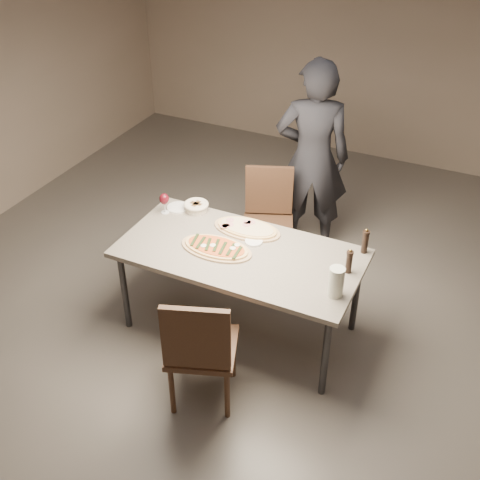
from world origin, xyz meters
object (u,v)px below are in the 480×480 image
at_px(bread_basket, 196,206).
at_px(zucchini_pizza, 216,248).
at_px(carafe, 336,282).
at_px(diner, 312,159).
at_px(chair_far, 268,214).
at_px(ham_pizza, 247,228).
at_px(dining_table, 240,257).
at_px(chair_near, 200,347).
at_px(pepper_mill_left, 349,261).

bearing_deg(bread_basket, zucchini_pizza, -46.39).
bearing_deg(carafe, diner, 115.16).
height_order(zucchini_pizza, chair_far, chair_far).
distance_m(zucchini_pizza, ham_pizza, 0.35).
height_order(dining_table, ham_pizza, ham_pizza).
bearing_deg(dining_table, chair_near, -83.19).
bearing_deg(diner, dining_table, 66.92).
bearing_deg(chair_far, zucchini_pizza, 67.81).
xyz_separation_m(carafe, diner, (-0.72, 1.53, 0.05)).
bearing_deg(pepper_mill_left, bread_basket, 168.85).
bearing_deg(chair_near, carafe, 22.92).
distance_m(pepper_mill_left, diner, 1.45).
distance_m(ham_pizza, chair_near, 1.13).
relative_size(bread_basket, chair_far, 0.22).
distance_m(chair_near, chair_far, 1.75).
height_order(ham_pizza, carafe, carafe).
relative_size(ham_pizza, carafe, 2.49).
height_order(ham_pizza, chair_near, chair_near).
relative_size(dining_table, ham_pizza, 3.31).
relative_size(ham_pizza, pepper_mill_left, 2.80).
height_order(pepper_mill_left, diner, diner).
bearing_deg(ham_pizza, bread_basket, 156.97).
bearing_deg(chair_far, pepper_mill_left, 117.86).
bearing_deg(zucchini_pizza, chair_near, -51.34).
height_order(chair_far, diner, diner).
bearing_deg(diner, chair_far, 42.54).
xyz_separation_m(ham_pizza, chair_near, (0.17, -1.10, -0.23)).
xyz_separation_m(zucchini_pizza, ham_pizza, (0.09, 0.33, -0.00)).
xyz_separation_m(bread_basket, chair_far, (0.41, 0.55, -0.27)).
distance_m(dining_table, ham_pizza, 0.30).
xyz_separation_m(zucchini_pizza, carafe, (0.96, -0.13, 0.09)).
distance_m(carafe, diner, 1.69).
bearing_deg(bread_basket, pepper_mill_left, -11.15).
bearing_deg(dining_table, zucchini_pizza, -161.90).
bearing_deg(ham_pizza, pepper_mill_left, -25.03).
xyz_separation_m(dining_table, bread_basket, (-0.57, 0.37, 0.10)).
bearing_deg(chair_near, diner, 71.06).
distance_m(bread_basket, pepper_mill_left, 1.39).
relative_size(zucchini_pizza, bread_basket, 2.76).
height_order(bread_basket, chair_far, chair_far).
relative_size(pepper_mill_left, chair_far, 0.21).
bearing_deg(chair_near, chair_far, 78.67).
bearing_deg(carafe, chair_far, 130.81).
relative_size(ham_pizza, chair_far, 0.59).
distance_m(zucchini_pizza, pepper_mill_left, 0.98).
bearing_deg(dining_table, pepper_mill_left, 6.98).
distance_m(pepper_mill_left, chair_far, 1.29).
distance_m(ham_pizza, diner, 1.09).
distance_m(bread_basket, chair_far, 0.74).
xyz_separation_m(zucchini_pizza, chair_far, (0.01, 0.97, -0.25)).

